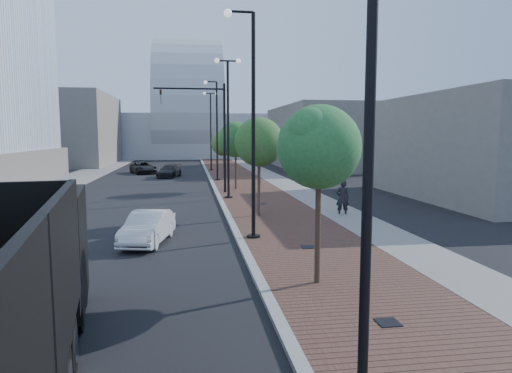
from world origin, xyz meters
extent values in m
plane|color=black|center=(0.00, 0.00, 0.00)|extent=(220.00, 220.00, 0.00)
cube|color=#4C2D23|center=(3.50, 40.00, 0.06)|extent=(7.00, 140.00, 0.12)
cube|color=slate|center=(6.20, 40.00, 0.07)|extent=(2.40, 140.00, 0.13)
cube|color=gray|center=(0.00, 40.00, 0.07)|extent=(0.30, 140.00, 0.14)
cube|color=slate|center=(-13.00, 40.00, 0.06)|extent=(4.00, 140.00, 0.12)
cube|color=black|center=(-5.70, 2.25, 1.75)|extent=(2.96, 3.05, 2.68)
cube|color=black|center=(-5.93, 3.73, 0.88)|extent=(2.52, 0.90, 1.34)
cube|color=black|center=(-5.46, 0.77, 1.08)|extent=(2.67, 1.22, 0.51)
cube|color=black|center=(-3.33, -4.46, 2.52)|extent=(1.61, 9.38, 2.06)
cylinder|color=black|center=(-4.54, 1.82, 0.57)|extent=(0.48, 1.17, 1.13)
cylinder|color=silver|center=(-4.54, 1.82, 0.57)|extent=(0.44, 0.67, 0.62)
cylinder|color=black|center=(-4.79, 3.40, 0.57)|extent=(0.48, 1.17, 1.13)
cylinder|color=silver|center=(-4.79, 3.40, 0.57)|extent=(0.44, 0.67, 0.62)
cylinder|color=black|center=(-4.22, -0.15, 0.57)|extent=(0.48, 1.17, 1.13)
cylinder|color=silver|center=(-4.22, -0.15, 0.57)|extent=(0.44, 0.67, 0.62)
imported|color=silver|center=(-3.68, 10.07, 0.64)|extent=(2.10, 4.08, 1.28)
imported|color=black|center=(-7.09, 43.85, 0.66)|extent=(3.68, 5.23, 1.32)
imported|color=black|center=(-4.03, 38.95, 0.62)|extent=(2.76, 4.57, 1.24)
imported|color=black|center=(6.05, 14.72, 0.97)|extent=(0.80, 0.62, 1.95)
cylinder|color=black|center=(0.60, -2.00, 4.62)|extent=(0.16, 0.16, 9.00)
cylinder|color=black|center=(0.60, 10.00, 0.10)|extent=(0.56, 0.56, 0.20)
cylinder|color=black|center=(0.60, 10.00, 4.62)|extent=(0.16, 0.16, 9.00)
cylinder|color=black|center=(0.10, 10.00, 9.12)|extent=(1.00, 0.10, 0.10)
sphere|color=silver|center=(-0.40, 10.00, 9.05)|extent=(0.32, 0.32, 0.32)
cylinder|color=black|center=(0.60, 22.00, 0.10)|extent=(0.56, 0.56, 0.20)
cylinder|color=black|center=(0.60, 22.00, 4.62)|extent=(0.16, 0.16, 9.00)
cylinder|color=black|center=(0.60, 22.00, 9.12)|extent=(1.40, 0.10, 0.10)
sphere|color=silver|center=(-0.10, 22.00, 9.12)|extent=(0.32, 0.32, 0.32)
sphere|color=silver|center=(1.30, 22.00, 9.12)|extent=(0.32, 0.32, 0.32)
cylinder|color=black|center=(0.60, 34.00, 0.10)|extent=(0.56, 0.56, 0.20)
cylinder|color=black|center=(0.60, 34.00, 4.62)|extent=(0.16, 0.16, 9.00)
cylinder|color=black|center=(0.10, 34.00, 9.12)|extent=(1.00, 0.10, 0.10)
sphere|color=silver|center=(-0.40, 34.00, 9.05)|extent=(0.32, 0.32, 0.32)
cylinder|color=black|center=(0.60, 46.00, 0.10)|extent=(0.56, 0.56, 0.20)
cylinder|color=black|center=(0.60, 46.00, 4.62)|extent=(0.16, 0.16, 9.00)
cylinder|color=black|center=(0.60, 46.00, 9.12)|extent=(1.40, 0.10, 0.10)
sphere|color=silver|center=(-0.10, 46.00, 9.12)|extent=(0.32, 0.32, 0.32)
sphere|color=silver|center=(1.30, 46.00, 9.12)|extent=(0.32, 0.32, 0.32)
cylinder|color=black|center=(0.60, 25.00, 4.00)|extent=(0.18, 0.18, 8.00)
cylinder|color=black|center=(-1.90, 25.00, 7.60)|extent=(5.00, 0.12, 0.12)
imported|color=black|center=(-3.90, 25.00, 7.00)|extent=(0.16, 0.20, 1.00)
cylinder|color=#382619|center=(1.60, 4.00, 1.87)|extent=(0.16, 0.16, 3.74)
sphere|color=#22642B|center=(1.60, 4.00, 4.01)|extent=(2.36, 2.36, 2.36)
sphere|color=#22642B|center=(2.00, 4.30, 3.74)|extent=(1.65, 1.65, 1.65)
sphere|color=#22642B|center=(1.30, 3.70, 4.38)|extent=(1.42, 1.42, 1.42)
cylinder|color=#382619|center=(1.60, 15.00, 1.85)|extent=(0.16, 0.16, 3.70)
sphere|color=#2A5B1F|center=(1.60, 15.00, 3.97)|extent=(2.55, 2.55, 2.55)
sphere|color=#2A5B1F|center=(2.00, 15.30, 3.70)|extent=(1.79, 1.79, 1.79)
sphere|color=#2A5B1F|center=(1.30, 14.70, 4.34)|extent=(1.53, 1.53, 1.53)
cylinder|color=#382619|center=(1.60, 27.00, 1.85)|extent=(0.16, 0.16, 3.71)
sphere|color=#1F581E|center=(1.60, 27.00, 3.97)|extent=(2.78, 2.78, 2.78)
sphere|color=#1F581E|center=(2.00, 27.30, 3.71)|extent=(1.94, 1.94, 1.94)
sphere|color=#1F581E|center=(1.30, 26.70, 4.34)|extent=(1.67, 1.67, 1.67)
cylinder|color=#382619|center=(1.60, 39.00, 1.60)|extent=(0.16, 0.16, 3.20)
sphere|color=#395B1F|center=(1.60, 39.00, 3.43)|extent=(2.62, 2.62, 2.62)
sphere|color=#395B1F|center=(2.00, 39.30, 3.20)|extent=(1.84, 1.84, 1.84)
sphere|color=#395B1F|center=(1.30, 38.70, 3.75)|extent=(1.57, 1.57, 1.57)
cube|color=#AAAEB4|center=(-2.00, 85.00, 4.00)|extent=(50.00, 28.00, 8.00)
cube|color=slate|center=(-20.00, 60.00, 5.00)|extent=(14.00, 20.00, 10.00)
cube|color=#5F5C56|center=(16.00, 50.00, 4.00)|extent=(12.00, 22.00, 8.00)
cube|color=#68645E|center=(18.00, 20.00, 3.50)|extent=(10.00, 16.00, 7.00)
cube|color=black|center=(2.40, 1.00, 0.13)|extent=(0.50, 0.50, 0.02)
cube|color=black|center=(2.40, 8.00, 0.13)|extent=(0.50, 0.50, 0.02)
cube|color=black|center=(2.40, 19.00, 0.13)|extent=(0.50, 0.50, 0.02)
camera|label=1|loc=(-1.99, -8.32, 4.35)|focal=31.96mm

